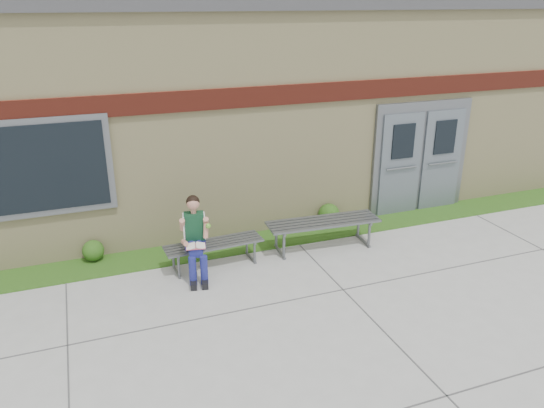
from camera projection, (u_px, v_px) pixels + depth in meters
name	position (u px, v px, depth m)	size (l,w,h in m)	color
ground	(296.00, 320.00, 7.40)	(80.00, 80.00, 0.00)	#9E9E99
grass_strip	(240.00, 244.00, 9.66)	(16.00, 0.80, 0.02)	#2F5416
school_building	(193.00, 98.00, 11.86)	(16.20, 6.22, 4.20)	beige
bench_left	(214.00, 248.00, 8.79)	(1.65, 0.54, 0.42)	slate
bench_right	(323.00, 227.00, 9.41)	(2.04, 0.69, 0.52)	slate
girl	(195.00, 236.00, 8.37)	(0.49, 0.84, 1.32)	navy
shrub_mid	(93.00, 251.00, 8.98)	(0.36, 0.36, 0.36)	#2F5416
shrub_east	(329.00, 214.00, 10.43)	(0.42, 0.42, 0.42)	#2F5416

